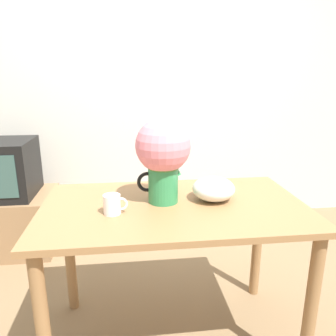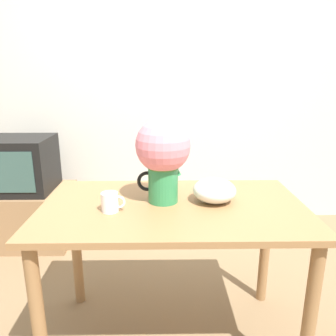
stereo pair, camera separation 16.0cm
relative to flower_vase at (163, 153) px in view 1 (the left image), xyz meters
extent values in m
cube|color=silver|center=(0.07, 1.61, 0.26)|extent=(8.00, 0.05, 2.60)
cube|color=olive|center=(0.05, -0.04, -0.26)|extent=(1.29, 0.76, 0.03)
cylinder|color=olive|center=(-0.54, -0.36, -0.66)|extent=(0.06, 0.06, 0.76)
cylinder|color=olive|center=(0.64, -0.36, -0.66)|extent=(0.06, 0.06, 0.76)
cylinder|color=olive|center=(-0.54, 0.27, -0.66)|extent=(0.06, 0.06, 0.76)
cylinder|color=olive|center=(0.64, 0.27, -0.66)|extent=(0.06, 0.06, 0.76)
cylinder|color=#2D844C|center=(0.00, 0.00, -0.15)|extent=(0.15, 0.15, 0.19)
cone|color=#2D844C|center=(0.06, 0.00, -0.08)|extent=(0.05, 0.05, 0.05)
torus|color=black|center=(-0.08, 0.00, -0.14)|extent=(0.10, 0.02, 0.10)
sphere|color=#3D7033|center=(0.00, 0.00, -0.01)|extent=(0.20, 0.20, 0.20)
sphere|color=pink|center=(0.00, 0.00, 0.04)|extent=(0.27, 0.27, 0.27)
cylinder|color=white|center=(-0.25, -0.12, -0.20)|extent=(0.08, 0.08, 0.09)
torus|color=white|center=(-0.21, -0.12, -0.20)|extent=(0.06, 0.01, 0.06)
ellipsoid|color=silver|center=(0.26, -0.01, -0.19)|extent=(0.22, 0.22, 0.12)
cube|color=#8E6B47|center=(-1.19, 1.09, -0.81)|extent=(0.77, 0.55, 0.47)
camera|label=1|loc=(-0.16, -1.53, 0.36)|focal=35.00mm
camera|label=2|loc=(0.00, -1.54, 0.36)|focal=35.00mm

